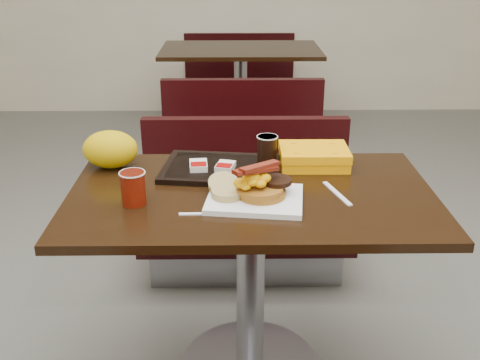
{
  "coord_description": "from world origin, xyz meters",
  "views": [
    {
      "loc": [
        -0.06,
        -1.67,
        1.52
      ],
      "look_at": [
        -0.04,
        -0.07,
        0.82
      ],
      "focal_mm": 41.89,
      "sensor_mm": 36.0,
      "label": 1
    }
  ],
  "objects_px": {
    "bench_far_n": "(239,78)",
    "fork": "(195,214)",
    "table_near": "(251,287)",
    "table_far": "(241,97)",
    "knife": "(337,193)",
    "coffee_cup_far": "(267,149)",
    "paper_bag": "(110,149)",
    "bench_far_s": "(242,126)",
    "pancake_stack": "(261,191)",
    "tray": "(221,169)",
    "hashbrown_sleeve_left": "(198,165)",
    "clamshell": "(314,157)",
    "bench_near_n": "(246,205)",
    "platter": "(255,199)",
    "coffee_cup_near": "(133,188)",
    "hashbrown_sleeve_right": "(225,167)"
  },
  "relations": [
    {
      "from": "coffee_cup_near",
      "to": "clamshell",
      "type": "relative_size",
      "value": 0.43
    },
    {
      "from": "coffee_cup_near",
      "to": "hashbrown_sleeve_right",
      "type": "distance_m",
      "value": 0.37
    },
    {
      "from": "coffee_cup_near",
      "to": "table_far",
      "type": "bearing_deg",
      "value": 82.15
    },
    {
      "from": "bench_far_s",
      "to": "hashbrown_sleeve_right",
      "type": "relative_size",
      "value": 12.56
    },
    {
      "from": "fork",
      "to": "coffee_cup_near",
      "type": "bearing_deg",
      "value": 157.31
    },
    {
      "from": "tray",
      "to": "clamshell",
      "type": "height_order",
      "value": "clamshell"
    },
    {
      "from": "clamshell",
      "to": "paper_bag",
      "type": "distance_m",
      "value": 0.74
    },
    {
      "from": "table_near",
      "to": "bench_near_n",
      "type": "bearing_deg",
      "value": 90.0
    },
    {
      "from": "table_far",
      "to": "coffee_cup_near",
      "type": "height_order",
      "value": "coffee_cup_near"
    },
    {
      "from": "coffee_cup_near",
      "to": "fork",
      "type": "relative_size",
      "value": 0.82
    },
    {
      "from": "fork",
      "to": "platter",
      "type": "bearing_deg",
      "value": 24.5
    },
    {
      "from": "pancake_stack",
      "to": "paper_bag",
      "type": "bearing_deg",
      "value": 151.4
    },
    {
      "from": "table_far",
      "to": "fork",
      "type": "distance_m",
      "value": 2.8
    },
    {
      "from": "bench_near_n",
      "to": "pancake_stack",
      "type": "distance_m",
      "value": 0.88
    },
    {
      "from": "bench_far_n",
      "to": "coffee_cup_far",
      "type": "xyz_separation_m",
      "value": [
        0.06,
        -3.08,
        0.46
      ]
    },
    {
      "from": "pancake_stack",
      "to": "tray",
      "type": "distance_m",
      "value": 0.28
    },
    {
      "from": "bench_far_s",
      "to": "fork",
      "type": "relative_size",
      "value": 7.67
    },
    {
      "from": "bench_near_n",
      "to": "pancake_stack",
      "type": "height_order",
      "value": "pancake_stack"
    },
    {
      "from": "coffee_cup_far",
      "to": "bench_far_s",
      "type": "bearing_deg",
      "value": 92.13
    },
    {
      "from": "knife",
      "to": "paper_bag",
      "type": "xyz_separation_m",
      "value": [
        -0.78,
        0.24,
        0.07
      ]
    },
    {
      "from": "table_near",
      "to": "bench_far_s",
      "type": "xyz_separation_m",
      "value": [
        0.0,
        1.9,
        -0.02
      ]
    },
    {
      "from": "table_near",
      "to": "table_far",
      "type": "relative_size",
      "value": 1.0
    },
    {
      "from": "coffee_cup_far",
      "to": "paper_bag",
      "type": "height_order",
      "value": "paper_bag"
    },
    {
      "from": "bench_near_n",
      "to": "platter",
      "type": "distance_m",
      "value": 0.87
    },
    {
      "from": "knife",
      "to": "tray",
      "type": "bearing_deg",
      "value": -133.94
    },
    {
      "from": "platter",
      "to": "hashbrown_sleeve_left",
      "type": "xyz_separation_m",
      "value": [
        -0.19,
        0.23,
        0.02
      ]
    },
    {
      "from": "table_near",
      "to": "clamshell",
      "type": "bearing_deg",
      "value": 44.39
    },
    {
      "from": "table_near",
      "to": "platter",
      "type": "xyz_separation_m",
      "value": [
        0.01,
        -0.08,
        0.38
      ]
    },
    {
      "from": "platter",
      "to": "coffee_cup_near",
      "type": "xyz_separation_m",
      "value": [
        -0.38,
        -0.01,
        0.04
      ]
    },
    {
      "from": "hashbrown_sleeve_left",
      "to": "hashbrown_sleeve_right",
      "type": "bearing_deg",
      "value": -11.91
    },
    {
      "from": "fork",
      "to": "hashbrown_sleeve_left",
      "type": "distance_m",
      "value": 0.32
    },
    {
      "from": "bench_far_n",
      "to": "fork",
      "type": "height_order",
      "value": "fork"
    },
    {
      "from": "table_far",
      "to": "paper_bag",
      "type": "relative_size",
      "value": 6.09
    },
    {
      "from": "platter",
      "to": "coffee_cup_near",
      "type": "relative_size",
      "value": 2.8
    },
    {
      "from": "table_near",
      "to": "bench_far_n",
      "type": "height_order",
      "value": "table_near"
    },
    {
      "from": "table_near",
      "to": "fork",
      "type": "relative_size",
      "value": 9.21
    },
    {
      "from": "table_far",
      "to": "knife",
      "type": "height_order",
      "value": "knife"
    },
    {
      "from": "bench_far_s",
      "to": "coffee_cup_far",
      "type": "bearing_deg",
      "value": -87.87
    },
    {
      "from": "knife",
      "to": "coffee_cup_near",
      "type": "bearing_deg",
      "value": -100.75
    },
    {
      "from": "pancake_stack",
      "to": "tray",
      "type": "bearing_deg",
      "value": 118.6
    },
    {
      "from": "bench_near_n",
      "to": "knife",
      "type": "distance_m",
      "value": 0.87
    },
    {
      "from": "fork",
      "to": "knife",
      "type": "distance_m",
      "value": 0.48
    },
    {
      "from": "pancake_stack",
      "to": "fork",
      "type": "height_order",
      "value": "pancake_stack"
    },
    {
      "from": "table_far",
      "to": "platter",
      "type": "relative_size",
      "value": 4.02
    },
    {
      "from": "bench_near_n",
      "to": "platter",
      "type": "xyz_separation_m",
      "value": [
        0.01,
        -0.78,
        0.4
      ]
    },
    {
      "from": "pancake_stack",
      "to": "hashbrown_sleeve_right",
      "type": "relative_size",
      "value": 1.95
    },
    {
      "from": "bench_near_n",
      "to": "coffee_cup_far",
      "type": "bearing_deg",
      "value": -82.63
    },
    {
      "from": "fork",
      "to": "table_near",
      "type": "bearing_deg",
      "value": 42.15
    },
    {
      "from": "knife",
      "to": "coffee_cup_far",
      "type": "relative_size",
      "value": 1.91
    },
    {
      "from": "bench_far_n",
      "to": "tray",
      "type": "relative_size",
      "value": 2.45
    }
  ]
}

